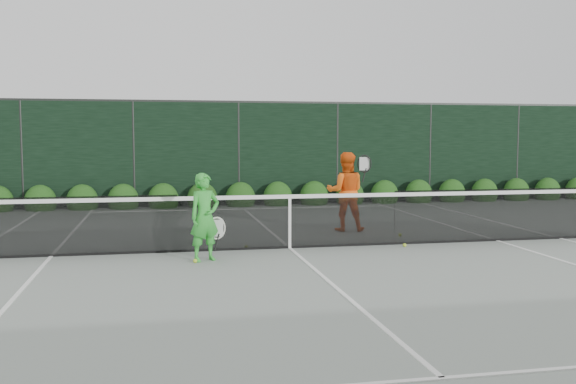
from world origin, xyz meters
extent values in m
plane|color=gray|center=(0.00, 0.00, 0.00)|extent=(80.00, 80.00, 0.00)
cube|color=black|center=(-4.20, 0.00, 0.51)|extent=(4.40, 0.01, 1.02)
cube|color=black|center=(0.00, 0.00, 0.48)|extent=(4.00, 0.01, 0.96)
cube|color=black|center=(4.20, 0.00, 0.51)|extent=(4.40, 0.01, 1.02)
cube|color=white|center=(0.00, 0.00, 0.94)|extent=(12.80, 0.03, 0.07)
cube|color=black|center=(0.00, 0.00, 0.02)|extent=(12.80, 0.02, 0.04)
cube|color=white|center=(0.00, 0.00, 0.46)|extent=(0.05, 0.03, 0.91)
imported|color=green|center=(-1.59, -0.85, 0.72)|extent=(0.62, 0.53, 1.44)
torus|color=silver|center=(-1.39, -0.75, 0.52)|extent=(0.30, 0.06, 0.30)
cylinder|color=black|center=(-1.39, -0.75, 0.28)|extent=(0.10, 0.03, 0.30)
imported|color=orange|center=(1.61, 1.90, 0.84)|extent=(0.95, 0.81, 1.69)
torus|color=black|center=(1.96, 1.70, 1.45)|extent=(0.30, 0.11, 0.30)
cylinder|color=black|center=(1.96, 1.70, 1.21)|extent=(0.10, 0.03, 0.30)
cube|color=white|center=(5.49, 0.00, 0.01)|extent=(0.06, 23.77, 0.01)
cube|color=white|center=(-4.12, 0.00, 0.01)|extent=(0.06, 23.77, 0.01)
cube|color=white|center=(4.12, 0.00, 0.01)|extent=(0.06, 23.77, 0.01)
cube|color=white|center=(0.00, 11.88, 0.01)|extent=(11.03, 0.06, 0.01)
cube|color=white|center=(0.00, 6.40, 0.01)|extent=(8.23, 0.06, 0.01)
cube|color=white|center=(0.00, -6.40, 0.01)|extent=(8.23, 0.06, 0.01)
cube|color=white|center=(0.00, 0.00, 0.01)|extent=(0.06, 12.80, 0.01)
cube|color=black|center=(0.00, 7.50, 1.50)|extent=(32.00, 0.06, 3.00)
cube|color=#262826|center=(0.00, 7.50, 3.03)|extent=(32.00, 0.06, 0.06)
cylinder|color=#262826|center=(-6.00, 7.50, 1.50)|extent=(0.08, 0.08, 3.00)
cylinder|color=#262826|center=(-3.00, 7.50, 1.50)|extent=(0.08, 0.08, 3.00)
cylinder|color=#262826|center=(0.00, 7.50, 1.50)|extent=(0.08, 0.08, 3.00)
cylinder|color=#262826|center=(3.00, 7.50, 1.50)|extent=(0.08, 0.08, 3.00)
cylinder|color=#262826|center=(6.00, 7.50, 1.50)|extent=(0.08, 0.08, 3.00)
cylinder|color=#262826|center=(9.00, 7.50, 1.50)|extent=(0.08, 0.08, 3.00)
ellipsoid|color=#0F340E|center=(-5.50, 7.15, 0.23)|extent=(0.86, 0.65, 0.94)
ellipsoid|color=#0F340E|center=(-4.40, 7.15, 0.23)|extent=(0.86, 0.65, 0.94)
ellipsoid|color=#0F340E|center=(-3.30, 7.15, 0.23)|extent=(0.86, 0.65, 0.94)
ellipsoid|color=#0F340E|center=(-2.20, 7.15, 0.23)|extent=(0.86, 0.65, 0.94)
ellipsoid|color=#0F340E|center=(-1.10, 7.15, 0.23)|extent=(0.86, 0.65, 0.94)
ellipsoid|color=#0F340E|center=(0.00, 7.15, 0.23)|extent=(0.86, 0.65, 0.94)
ellipsoid|color=#0F340E|center=(1.10, 7.15, 0.23)|extent=(0.86, 0.65, 0.94)
ellipsoid|color=#0F340E|center=(2.20, 7.15, 0.23)|extent=(0.86, 0.65, 0.94)
ellipsoid|color=#0F340E|center=(3.30, 7.15, 0.23)|extent=(0.86, 0.65, 0.94)
ellipsoid|color=#0F340E|center=(4.40, 7.15, 0.23)|extent=(0.86, 0.65, 0.94)
ellipsoid|color=#0F340E|center=(5.50, 7.15, 0.23)|extent=(0.86, 0.65, 0.94)
ellipsoid|color=#0F340E|center=(6.60, 7.15, 0.23)|extent=(0.86, 0.65, 0.94)
ellipsoid|color=#0F340E|center=(7.70, 7.15, 0.23)|extent=(0.86, 0.65, 0.94)
ellipsoid|color=#0F340E|center=(8.80, 7.15, 0.23)|extent=(0.86, 0.65, 0.94)
ellipsoid|color=#0F340E|center=(9.90, 7.15, 0.23)|extent=(0.86, 0.65, 0.94)
sphere|color=#B9D72F|center=(2.47, 0.91, 0.03)|extent=(0.07, 0.07, 0.07)
sphere|color=#B9D72F|center=(-0.79, 0.11, 0.03)|extent=(0.07, 0.07, 0.07)
sphere|color=#B9D72F|center=(2.10, -0.27, 0.03)|extent=(0.07, 0.07, 0.07)
sphere|color=#B9D72F|center=(-1.76, -1.02, 0.03)|extent=(0.07, 0.07, 0.07)
camera|label=1|loc=(-2.30, -11.26, 2.03)|focal=40.00mm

